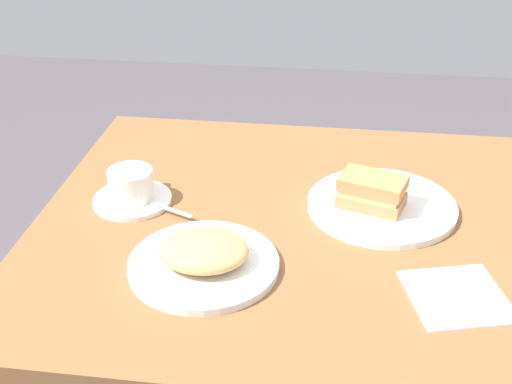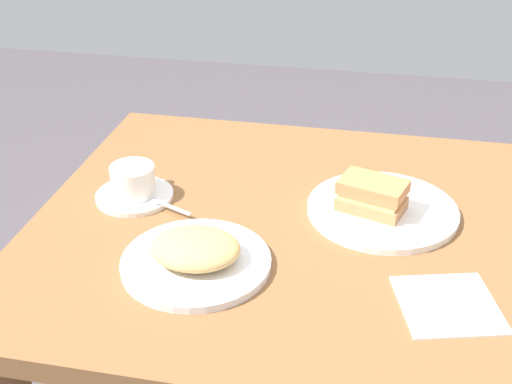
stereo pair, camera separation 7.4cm
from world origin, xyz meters
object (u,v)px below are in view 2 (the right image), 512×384
Objects in this scene: spoon at (164,204)px; side_plate at (196,262)px; sandwich_plate at (382,210)px; sandwich_front at (372,195)px; napkin at (448,305)px; coffee_saucer at (135,196)px; coffee_cup at (133,179)px; dining_table at (379,280)px.

spoon is 0.20m from side_plate.
sandwich_front is (0.02, 0.01, 0.04)m from sandwich_plate.
sandwich_plate is 0.28m from napkin.
sandwich_front is 0.54× the size of side_plate.
napkin is at bearing 176.73° from side_plate.
sandwich_front is 0.93× the size of napkin.
coffee_saucer is at bearing 3.22° from sandwich_front.
coffee_cup reaches higher than spoon.
napkin is (-0.42, 0.02, -0.01)m from side_plate.
spoon reaches higher than coffee_saucer.
spoon is 0.37× the size of side_plate.
spoon is at bearing 156.47° from coffee_saucer.
coffee_saucer is (0.49, 0.04, -0.00)m from sandwich_plate.
napkin is at bearing 159.67° from coffee_cup.
sandwich_plate is (0.01, -0.07, 0.12)m from dining_table.
coffee_saucer is 0.60× the size of side_plate.
coffee_saucer is 1.03× the size of napkin.
sandwich_front is at bearing -171.65° from spoon.
dining_table is 0.37m from side_plate.
sandwich_plate is 0.42m from spoon.
sandwich_plate is 0.05m from sandwich_front.
sandwich_plate is 0.49m from coffee_cup.
spoon is at bearing 155.35° from coffee_cup.
side_plate reaches higher than napkin.
spoon is at bearing 0.71° from dining_table.
sandwich_front reaches higher than side_plate.
sandwich_plate is at bearing -175.40° from coffee_saucer.
coffee_saucer reaches higher than napkin.
side_plate is at bearing 123.99° from spoon.
dining_table is 8.82× the size of napkin.
coffee_saucer is at bearing -46.94° from side_plate.
spoon is (-0.07, 0.03, -0.03)m from coffee_cup.
napkin is (-0.60, 0.22, -0.04)m from coffee_cup.
napkin is at bearing 159.81° from coffee_saucer.
spoon is (0.42, 0.07, 0.01)m from sandwich_plate.
coffee_cup is 0.08m from spoon.
dining_table is at bearing 176.78° from coffee_cup.
dining_table is at bearing -151.40° from side_plate.
sandwich_plate is 2.52× the size of coffee_cup.
coffee_cup is (0.50, -0.03, 0.15)m from dining_table.
sandwich_plate reaches higher than napkin.
sandwich_plate is at bearing -170.33° from spoon.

